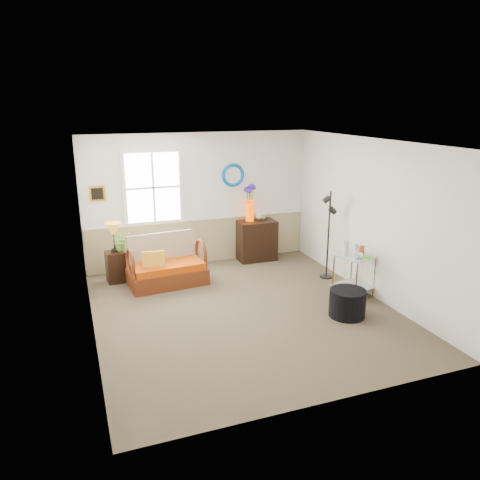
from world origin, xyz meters
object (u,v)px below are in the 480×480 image
object	(u,v)px
loveseat	(167,261)
side_table	(354,275)
ottoman	(347,303)
cabinet	(256,240)
floor_lamp	(328,235)
lamp_stand	(116,267)

from	to	relation	value
loveseat	side_table	size ratio (longest dim) A/B	1.86
ottoman	loveseat	bearing A→B (deg)	135.61
cabinet	floor_lamp	distance (m)	1.70
floor_lamp	lamp_stand	bearing A→B (deg)	172.57
side_table	floor_lamp	xyz separation A→B (m)	(0.01, 0.89, 0.45)
side_table	floor_lamp	bearing A→B (deg)	89.26
cabinet	floor_lamp	world-z (taller)	floor_lamp
cabinet	ottoman	world-z (taller)	cabinet
lamp_stand	ottoman	bearing A→B (deg)	-40.55
lamp_stand	floor_lamp	size ratio (longest dim) A/B	0.35
ottoman	cabinet	bearing A→B (deg)	95.42
cabinet	side_table	distance (m)	2.46
side_table	ottoman	size ratio (longest dim) A/B	1.31
cabinet	ottoman	bearing A→B (deg)	-82.79
ottoman	floor_lamp	bearing A→B (deg)	70.51
lamp_stand	side_table	world-z (taller)	side_table
loveseat	floor_lamp	distance (m)	2.96
side_table	floor_lamp	size ratio (longest dim) A/B	0.44
cabinet	lamp_stand	bearing A→B (deg)	-172.59
loveseat	ottoman	size ratio (longest dim) A/B	2.43
loveseat	side_table	world-z (taller)	loveseat
cabinet	floor_lamp	bearing A→B (deg)	-57.96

